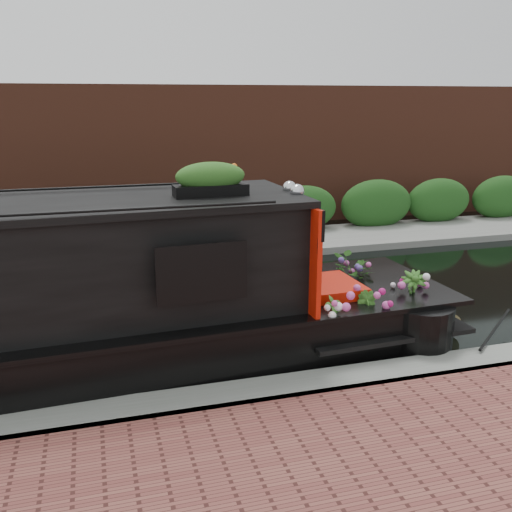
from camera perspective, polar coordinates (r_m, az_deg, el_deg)
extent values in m
plane|color=black|center=(9.98, -9.17, -6.06)|extent=(80.00, 80.00, 0.00)
cube|color=gray|center=(7.04, -5.66, -15.67)|extent=(40.00, 0.60, 0.50)
cube|color=gray|center=(13.96, -11.34, 0.10)|extent=(40.00, 2.40, 0.34)
cube|color=#1E4A18|center=(14.83, -11.65, 0.98)|extent=(40.00, 1.10, 2.80)
cube|color=brown|center=(16.87, -12.25, 2.69)|extent=(40.00, 1.00, 8.00)
cube|color=red|center=(8.03, 3.56, 0.56)|extent=(0.16, 1.92, 1.48)
cube|color=black|center=(6.73, -5.41, -1.71)|extent=(0.99, 0.08, 0.60)
cube|color=red|center=(8.47, 7.13, -4.38)|extent=(0.92, 1.03, 0.55)
sphere|color=silver|center=(7.72, 4.13, 6.48)|extent=(0.20, 0.20, 0.20)
sphere|color=silver|center=(8.00, 3.37, 6.82)|extent=(0.20, 0.20, 0.20)
cube|color=black|center=(7.55, -4.55, 6.59)|extent=(0.99, 0.35, 0.15)
ellipsoid|color=orange|center=(7.52, -4.58, 8.14)|extent=(1.07, 0.33, 0.26)
imported|color=#326923|center=(7.78, 7.78, -6.11)|extent=(0.37, 0.33, 0.58)
imported|color=#326923|center=(8.04, 11.00, -5.55)|extent=(0.35, 0.39, 0.58)
imported|color=#326923|center=(9.32, 9.89, -2.03)|extent=(0.75, 0.68, 0.74)
imported|color=#326923|center=(8.70, 15.33, -3.77)|extent=(0.54, 0.54, 0.70)
imported|color=#326923|center=(9.13, 4.84, -2.61)|extent=(0.31, 0.38, 0.62)
cylinder|color=olive|center=(9.62, 18.29, -6.29)|extent=(0.39, 0.37, 0.39)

